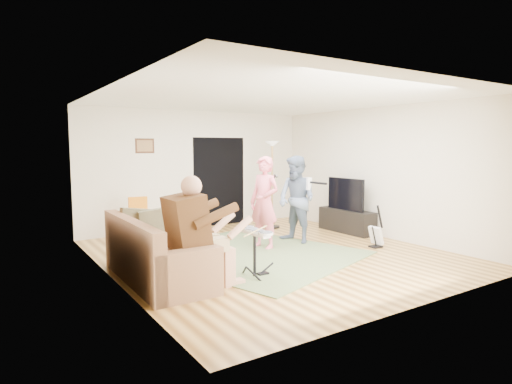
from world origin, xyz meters
TOP-DOWN VIEW (x-y plane):
  - floor at (0.00, 0.00)m, footprint 6.00×6.00m
  - walls at (0.00, 0.00)m, footprint 5.50×6.00m
  - ceiling at (0.00, 0.00)m, footprint 6.00×6.00m
  - window_blinds at (-2.74, 0.20)m, footprint 0.00×2.05m
  - doorway at (0.55, 2.99)m, footprint 2.10×0.00m
  - picture_frame at (-1.25, 2.99)m, footprint 0.42×0.03m
  - area_rug at (-0.34, 0.14)m, footprint 3.92×4.10m
  - sofa at (-2.30, -0.33)m, footprint 0.91×2.21m
  - drummer at (-1.85, -0.98)m, footprint 0.98×0.55m
  - drum_kit at (-1.00, -0.98)m, footprint 0.39×0.69m
  - singer at (0.13, 0.44)m, footprint 0.57×0.71m
  - microphone at (0.33, 0.44)m, footprint 0.06×0.06m
  - guitarist at (0.91, 0.47)m, footprint 0.76×0.92m
  - guitar_held at (1.11, 0.47)m, footprint 0.14×0.60m
  - guitar_spare at (1.91, -0.67)m, footprint 0.29×0.26m
  - torchiere_lamp at (1.42, 2.02)m, footprint 0.36×0.36m
  - dining_chair at (-1.69, 2.10)m, footprint 0.43×0.44m
  - tv_cabinet at (2.50, 0.69)m, footprint 0.40×1.40m
  - television at (2.45, 0.69)m, footprint 0.06×1.03m

SIDE VIEW (x-z plane):
  - floor at x=0.00m, z-range 0.00..0.00m
  - area_rug at x=-0.34m, z-range 0.00..0.02m
  - guitar_spare at x=1.91m, z-range -0.17..0.63m
  - tv_cabinet at x=2.50m, z-range 0.00..0.50m
  - sofa at x=-2.30m, z-range -0.15..0.74m
  - drum_kit at x=-1.00m, z-range -0.05..0.67m
  - dining_chair at x=-1.69m, z-range -0.13..0.77m
  - drummer at x=-1.85m, z-range -0.17..1.34m
  - television at x=2.45m, z-range 0.50..1.20m
  - guitarist at x=0.91m, z-range 0.00..1.71m
  - singer at x=0.13m, z-range 0.00..1.71m
  - doorway at x=0.55m, z-range 0.00..2.10m
  - guitar_held at x=1.11m, z-range 1.03..1.29m
  - microphone at x=0.33m, z-range 1.16..1.40m
  - walls at x=0.00m, z-range 0.00..2.70m
  - torchiere_lamp at x=1.42m, z-range 0.37..2.38m
  - window_blinds at x=-2.74m, z-range 0.53..2.58m
  - picture_frame at x=-1.25m, z-range 1.74..2.06m
  - ceiling at x=0.00m, z-range 2.70..2.70m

